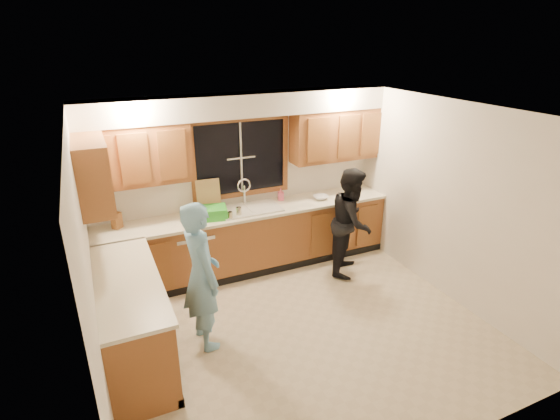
# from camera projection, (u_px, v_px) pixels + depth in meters

# --- Properties ---
(floor) EXTENTS (4.20, 4.20, 0.00)m
(floor) POSITION_uv_depth(u_px,v_px,m) (300.00, 329.00, 5.11)
(floor) COLOR #C1B294
(floor) RESTS_ON ground
(ceiling) EXTENTS (4.20, 4.20, 0.00)m
(ceiling) POSITION_uv_depth(u_px,v_px,m) (304.00, 114.00, 4.18)
(ceiling) COLOR silver
(wall_back) EXTENTS (4.20, 0.00, 4.20)m
(wall_back) POSITION_uv_depth(u_px,v_px,m) (241.00, 181.00, 6.25)
(wall_back) COLOR silver
(wall_back) RESTS_ON ground
(wall_left) EXTENTS (0.00, 3.80, 3.80)m
(wall_left) POSITION_uv_depth(u_px,v_px,m) (89.00, 273.00, 3.84)
(wall_left) COLOR silver
(wall_left) RESTS_ON ground
(wall_right) EXTENTS (0.00, 3.80, 3.80)m
(wall_right) POSITION_uv_depth(u_px,v_px,m) (451.00, 203.00, 5.45)
(wall_right) COLOR silver
(wall_right) RESTS_ON ground
(base_cabinets_back) EXTENTS (4.20, 0.60, 0.88)m
(base_cabinets_back) POSITION_uv_depth(u_px,v_px,m) (250.00, 240.00, 6.30)
(base_cabinets_back) COLOR brown
(base_cabinets_back) RESTS_ON ground
(base_cabinets_left) EXTENTS (0.60, 1.90, 0.88)m
(base_cabinets_left) POSITION_uv_depth(u_px,v_px,m) (132.00, 319.00, 4.56)
(base_cabinets_left) COLOR brown
(base_cabinets_left) RESTS_ON ground
(countertop_back) EXTENTS (4.20, 0.63, 0.04)m
(countertop_back) POSITION_uv_depth(u_px,v_px,m) (250.00, 211.00, 6.12)
(countertop_back) COLOR beige
(countertop_back) RESTS_ON base_cabinets_back
(countertop_left) EXTENTS (0.63, 1.90, 0.04)m
(countertop_left) POSITION_uv_depth(u_px,v_px,m) (127.00, 281.00, 4.39)
(countertop_left) COLOR beige
(countertop_left) RESTS_ON base_cabinets_left
(upper_cabinets_left) EXTENTS (1.35, 0.33, 0.75)m
(upper_cabinets_left) POSITION_uv_depth(u_px,v_px,m) (135.00, 156.00, 5.35)
(upper_cabinets_left) COLOR brown
(upper_cabinets_left) RESTS_ON wall_back
(upper_cabinets_right) EXTENTS (1.35, 0.33, 0.75)m
(upper_cabinets_right) POSITION_uv_depth(u_px,v_px,m) (335.00, 135.00, 6.44)
(upper_cabinets_right) COLOR brown
(upper_cabinets_right) RESTS_ON wall_back
(upper_cabinets_return) EXTENTS (0.33, 0.90, 0.75)m
(upper_cabinets_return) POSITION_uv_depth(u_px,v_px,m) (93.00, 174.00, 4.64)
(upper_cabinets_return) COLOR brown
(upper_cabinets_return) RESTS_ON wall_left
(soffit) EXTENTS (4.20, 0.35, 0.30)m
(soffit) POSITION_uv_depth(u_px,v_px,m) (243.00, 105.00, 5.69)
(soffit) COLOR silver
(soffit) RESTS_ON wall_back
(window_frame) EXTENTS (1.44, 0.03, 1.14)m
(window_frame) POSITION_uv_depth(u_px,v_px,m) (241.00, 158.00, 6.11)
(window_frame) COLOR black
(window_frame) RESTS_ON wall_back
(sink) EXTENTS (0.86, 0.52, 0.57)m
(sink) POSITION_uv_depth(u_px,v_px,m) (249.00, 213.00, 6.15)
(sink) COLOR silver
(sink) RESTS_ON countertop_back
(dishwasher) EXTENTS (0.60, 0.56, 0.82)m
(dishwasher) POSITION_uv_depth(u_px,v_px,m) (193.00, 254.00, 5.98)
(dishwasher) COLOR silver
(dishwasher) RESTS_ON floor
(stove) EXTENTS (0.58, 0.75, 0.90)m
(stove) POSITION_uv_depth(u_px,v_px,m) (139.00, 352.00, 4.07)
(stove) COLOR silver
(stove) RESTS_ON floor
(man) EXTENTS (0.46, 0.65, 1.67)m
(man) POSITION_uv_depth(u_px,v_px,m) (201.00, 276.00, 4.61)
(man) COLOR #72AFD8
(man) RESTS_ON floor
(woman) EXTENTS (0.93, 0.95, 1.54)m
(woman) POSITION_uv_depth(u_px,v_px,m) (352.00, 221.00, 6.11)
(woman) COLOR black
(woman) RESTS_ON floor
(knife_block) EXTENTS (0.15, 0.15, 0.21)m
(knife_block) POSITION_uv_depth(u_px,v_px,m) (117.00, 220.00, 5.51)
(knife_block) COLOR brown
(knife_block) RESTS_ON countertop_back
(cutting_board) EXTENTS (0.34, 0.14, 0.44)m
(cutting_board) POSITION_uv_depth(u_px,v_px,m) (208.00, 195.00, 6.03)
(cutting_board) COLOR tan
(cutting_board) RESTS_ON countertop_back
(dish_crate) EXTENTS (0.38, 0.36, 0.15)m
(dish_crate) POSITION_uv_depth(u_px,v_px,m) (214.00, 213.00, 5.83)
(dish_crate) COLOR green
(dish_crate) RESTS_ON countertop_back
(soap_bottle) EXTENTS (0.10, 0.10, 0.18)m
(soap_bottle) POSITION_uv_depth(u_px,v_px,m) (281.00, 194.00, 6.45)
(soap_bottle) COLOR #EC597B
(soap_bottle) RESTS_ON countertop_back
(bowl) EXTENTS (0.25, 0.25, 0.05)m
(bowl) POSITION_uv_depth(u_px,v_px,m) (321.00, 197.00, 6.51)
(bowl) COLOR silver
(bowl) RESTS_ON countertop_back
(can_left) EXTENTS (0.08, 0.08, 0.11)m
(can_left) POSITION_uv_depth(u_px,v_px,m) (230.00, 216.00, 5.78)
(can_left) COLOR #B6AB8C
(can_left) RESTS_ON countertop_back
(can_right) EXTENTS (0.09, 0.09, 0.13)m
(can_right) POSITION_uv_depth(u_px,v_px,m) (239.00, 212.00, 5.88)
(can_right) COLOR #B6AB8C
(can_right) RESTS_ON countertop_back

